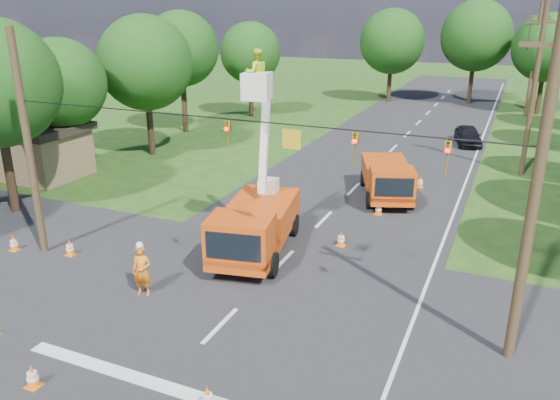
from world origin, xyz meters
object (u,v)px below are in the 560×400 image
at_px(traffic_cone_0, 32,376).
at_px(pole_left, 28,147).
at_px(tree_left_e, 181,49).
at_px(second_truck, 387,178).
at_px(traffic_cone_3, 379,208).
at_px(tree_left_d, 145,63).
at_px(traffic_cone_1, 208,398).
at_px(traffic_cone_2, 341,238).
at_px(pole_right_mid, 534,90).
at_px(tree_far_a, 392,41).
at_px(pole_right_near, 535,192).
at_px(tree_left_c, 61,84).
at_px(traffic_cone_4, 70,248).
at_px(pole_right_far, 534,60).
at_px(shed, 37,150).
at_px(tree_left_f, 250,53).
at_px(traffic_cone_6, 420,182).
at_px(tree_far_c, 547,47).
at_px(traffic_cone_5, 14,243).
at_px(distant_car, 468,135).
at_px(tree_far_b, 476,36).
at_px(ground_worker, 142,271).
at_px(bucket_truck, 256,215).

xyz_separation_m(traffic_cone_0, pole_left, (-6.36, 6.58, 4.14)).
bearing_deg(tree_left_e, second_truck, -27.30).
xyz_separation_m(traffic_cone_3, tree_left_d, (-17.21, 5.24, 5.77)).
xyz_separation_m(traffic_cone_1, traffic_cone_2, (0.04, 10.94, 0.00)).
relative_size(traffic_cone_3, pole_right_mid, 0.07).
bearing_deg(tree_far_a, pole_left, -95.97).
xyz_separation_m(pole_right_near, tree_left_c, (-25.00, 9.00, 0.33)).
bearing_deg(traffic_cone_1, tree_left_d, 129.07).
distance_m(traffic_cone_0, traffic_cone_4, 8.44).
relative_size(pole_right_far, tree_left_c, 1.24).
distance_m(shed, tree_left_f, 22.60).
distance_m(traffic_cone_4, traffic_cone_6, 18.68).
bearing_deg(tree_far_c, traffic_cone_1, -99.44).
height_order(traffic_cone_2, traffic_cone_5, same).
bearing_deg(pole_right_near, pole_right_far, 90.00).
bearing_deg(tree_far_a, traffic_cone_2, -79.95).
bearing_deg(tree_left_c, distant_car, 39.46).
bearing_deg(pole_right_far, shed, -129.63).
relative_size(traffic_cone_3, tree_left_d, 0.08).
bearing_deg(pole_right_mid, tree_far_b, 102.41).
bearing_deg(traffic_cone_1, traffic_cone_2, 89.78).
relative_size(ground_worker, tree_left_c, 0.24).
bearing_deg(traffic_cone_4, pole_right_near, -0.48).
distance_m(traffic_cone_5, tree_far_a, 44.20).
xyz_separation_m(traffic_cone_0, pole_right_mid, (11.64, 26.58, 4.75)).
distance_m(tree_far_a, tree_far_b, 8.27).
xyz_separation_m(traffic_cone_5, tree_left_d, (-4.28, 15.44, 5.77)).
height_order(shed, tree_left_d, tree_left_d).
bearing_deg(tree_far_c, second_truck, -104.21).
distance_m(pole_left, shed, 12.02).
distance_m(ground_worker, pole_right_near, 12.76).
relative_size(traffic_cone_1, tree_left_f, 0.08).
bearing_deg(traffic_cone_3, traffic_cone_6, 77.49).
xyz_separation_m(traffic_cone_1, traffic_cone_4, (-9.85, 5.60, 0.00)).
bearing_deg(traffic_cone_4, traffic_cone_1, -29.62).
bearing_deg(traffic_cone_5, traffic_cone_4, 13.24).
bearing_deg(traffic_cone_4, tree_left_f, 102.39).
bearing_deg(tree_left_f, tree_left_c, -94.63).
relative_size(traffic_cone_1, traffic_cone_6, 1.00).
xyz_separation_m(bucket_truck, shed, (-16.65, 4.61, -0.11)).
xyz_separation_m(pole_right_near, tree_left_d, (-23.50, 15.00, 1.02)).
bearing_deg(traffic_cone_0, tree_left_d, 118.80).
bearing_deg(tree_far_b, ground_worker, -97.98).
distance_m(traffic_cone_0, traffic_cone_6, 22.35).
bearing_deg(tree_far_b, traffic_cone_2, -91.96).
xyz_separation_m(bucket_truck, tree_far_c, (10.85, 38.61, 4.34)).
bearing_deg(pole_right_far, tree_left_c, -128.88).
xyz_separation_m(second_truck, tree_far_b, (1.02, 32.69, 5.68)).
bearing_deg(traffic_cone_4, tree_left_c, 132.99).
distance_m(tree_left_c, tree_left_f, 21.07).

